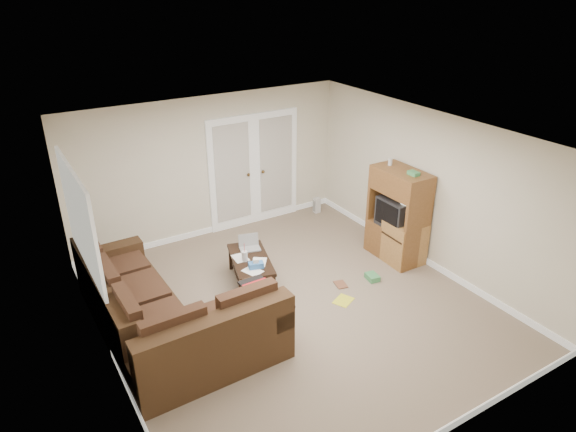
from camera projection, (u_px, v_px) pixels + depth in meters
floor at (293, 305)px, 7.36m from camera, size 5.50×5.50×0.00m
ceiling at (294, 137)px, 6.29m from camera, size 5.00×5.50×0.02m
wall_left at (101, 281)px, 5.65m from camera, size 0.02×5.50×2.50m
wall_right at (429, 190)px, 8.00m from camera, size 0.02×5.50×2.50m
wall_back at (210, 167)px, 8.95m from camera, size 5.00×0.02×2.50m
wall_front at (451, 343)px, 4.70m from camera, size 5.00×0.02×2.50m
baseboards at (293, 302)px, 7.34m from camera, size 5.00×5.50×0.10m
french_doors at (254, 171)px, 9.41m from camera, size 1.80×0.05×2.13m
window_left at (81, 221)px, 6.31m from camera, size 0.05×1.92×1.42m
sectional_sofa at (163, 318)px, 6.51m from camera, size 2.03×2.95×0.91m
coffee_table at (251, 269)px, 7.80m from camera, size 0.81×1.18×0.73m
tv_armoire at (398, 215)px, 8.30m from camera, size 0.53×0.96×1.65m
side_cabinet at (404, 239)px, 8.30m from camera, size 0.57×0.57×1.16m
space_heater at (317, 205)px, 10.16m from camera, size 0.12×0.10×0.31m
floor_magazine at (343, 301)px, 7.46m from camera, size 0.36×0.33×0.01m
floor_greenbox at (372, 277)px, 7.96m from camera, size 0.20×0.24×0.09m
floor_book at (336, 285)px, 7.81m from camera, size 0.21×0.25×0.02m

